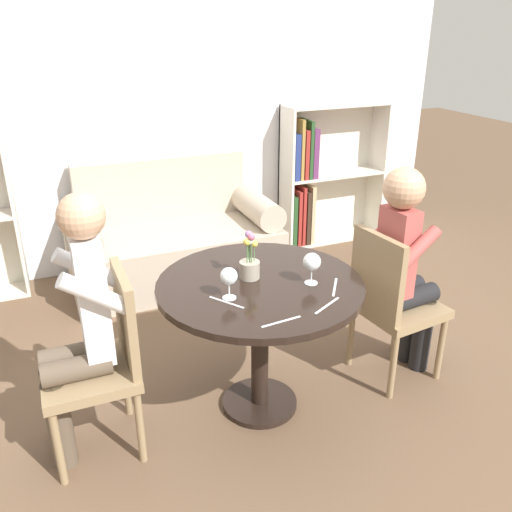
{
  "coord_description": "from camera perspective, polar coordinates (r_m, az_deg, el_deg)",
  "views": [
    {
      "loc": [
        -0.94,
        -2.16,
        1.92
      ],
      "look_at": [
        0.0,
        0.05,
        0.86
      ],
      "focal_mm": 38.0,
      "sensor_mm": 36.0,
      "label": 1
    }
  ],
  "objects": [
    {
      "name": "person_left",
      "position": [
        2.51,
        -18.18,
        -7.1
      ],
      "size": [
        0.42,
        0.34,
        1.28
      ],
      "rotation": [
        0.0,
        0.0,
        -1.58
      ],
      "color": "brown",
      "rests_on": "ground_plane"
    },
    {
      "name": "wine_glass_right",
      "position": [
        2.59,
        5.9,
        -0.71
      ],
      "size": [
        0.09,
        0.09,
        0.16
      ],
      "color": "white",
      "rests_on": "round_table"
    },
    {
      "name": "back_wall",
      "position": [
        4.42,
        -11.09,
        16.05
      ],
      "size": [
        5.2,
        0.05,
        2.7
      ],
      "color": "silver",
      "rests_on": "ground_plane"
    },
    {
      "name": "couch",
      "position": [
        4.28,
        -8.73,
        1.54
      ],
      "size": [
        1.57,
        0.8,
        0.92
      ],
      "color": "#B7A893",
      "rests_on": "ground_plane"
    },
    {
      "name": "round_table",
      "position": [
        2.69,
        0.42,
        -5.31
      ],
      "size": [
        1.01,
        1.01,
        0.74
      ],
      "color": "black",
      "rests_on": "ground_plane"
    },
    {
      "name": "knife_right_setting",
      "position": [
        2.45,
        7.5,
        -5.18
      ],
      "size": [
        0.17,
        0.1,
        0.0
      ],
      "color": "silver",
      "rests_on": "round_table"
    },
    {
      "name": "ground_plane",
      "position": [
        3.03,
        0.38,
        -15.34
      ],
      "size": [
        16.0,
        16.0,
        0.0
      ],
      "primitive_type": "plane",
      "color": "brown"
    },
    {
      "name": "chair_left",
      "position": [
        2.61,
        -15.74,
        -10.19
      ],
      "size": [
        0.42,
        0.42,
        0.9
      ],
      "rotation": [
        0.0,
        0.0,
        -1.58
      ],
      "color": "#937A56",
      "rests_on": "ground_plane"
    },
    {
      "name": "chair_right",
      "position": [
        3.07,
        13.96,
        -4.5
      ],
      "size": [
        0.46,
        0.46,
        0.9
      ],
      "rotation": [
        0.0,
        0.0,
        1.68
      ],
      "color": "#937A56",
      "rests_on": "ground_plane"
    },
    {
      "name": "fork_left_setting",
      "position": [
        2.31,
        2.68,
        -6.92
      ],
      "size": [
        0.19,
        0.03,
        0.0
      ],
      "color": "silver",
      "rests_on": "round_table"
    },
    {
      "name": "fork_right_setting",
      "position": [
        2.45,
        -3.13,
        -4.89
      ],
      "size": [
        0.11,
        0.16,
        0.0
      ],
      "color": "silver",
      "rests_on": "round_table"
    },
    {
      "name": "wine_glass_left",
      "position": [
        2.44,
        -2.87,
        -2.24
      ],
      "size": [
        0.08,
        0.08,
        0.15
      ],
      "color": "white",
      "rests_on": "round_table"
    },
    {
      "name": "bookshelf_right",
      "position": [
        4.94,
        6.55,
        8.23
      ],
      "size": [
        0.96,
        0.28,
        1.24
      ],
      "color": "silver",
      "rests_on": "ground_plane"
    },
    {
      "name": "flower_vase",
      "position": [
        2.65,
        -0.67,
        -0.78
      ],
      "size": [
        0.1,
        0.1,
        0.24
      ],
      "color": "#9E9384",
      "rests_on": "round_table"
    },
    {
      "name": "knife_left_setting",
      "position": [
        2.61,
        8.3,
        -3.26
      ],
      "size": [
        0.12,
        0.16,
        0.0
      ],
      "color": "silver",
      "rests_on": "round_table"
    },
    {
      "name": "person_right",
      "position": [
        3.06,
        15.41,
        -1.08
      ],
      "size": [
        0.44,
        0.37,
        1.24
      ],
      "rotation": [
        0.0,
        0.0,
        1.68
      ],
      "color": "black",
      "rests_on": "ground_plane"
    }
  ]
}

